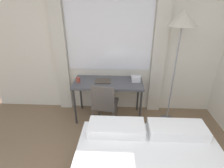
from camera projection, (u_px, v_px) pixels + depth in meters
wall_back_with_window at (113, 43)px, 3.14m from camera, size 4.88×0.13×2.70m
desk at (108, 85)px, 3.12m from camera, size 1.22×0.56×0.74m
desk_chair at (105, 103)px, 2.95m from camera, size 0.45×0.45×0.83m
standing_lamp at (182, 26)px, 2.56m from camera, size 0.42×0.42×1.92m
telephone at (136, 78)px, 3.12m from camera, size 0.17×0.19×0.10m
book at (103, 81)px, 3.09m from camera, size 0.28×0.21×0.02m
mug at (78, 80)px, 3.07m from camera, size 0.07×0.07×0.08m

